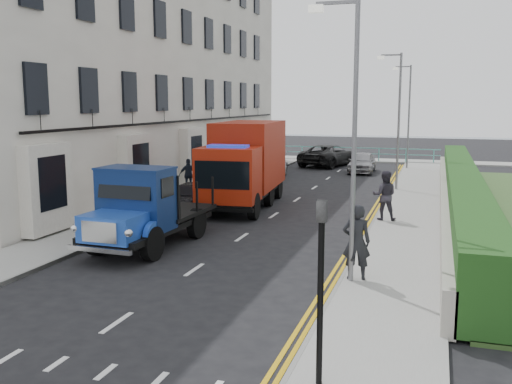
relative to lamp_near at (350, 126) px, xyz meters
name	(u,v)px	position (x,y,z in m)	size (l,w,h in m)	color
ground	(220,252)	(-4.18, 2.00, -4.00)	(120.00, 120.00, 0.00)	black
pavement_west	(188,196)	(-9.38, 11.00, -3.94)	(2.40, 38.00, 0.12)	gray
pavement_east	(412,208)	(1.12, 11.00, -3.94)	(2.60, 38.00, 0.12)	gray
promenade	(354,160)	(-4.18, 31.00, -3.94)	(30.00, 2.50, 0.12)	gray
sea_plane	(388,137)	(-4.18, 62.00, -4.00)	(120.00, 120.00, 0.00)	slate
terrace_west	(145,55)	(-13.65, 15.00, 3.17)	(6.31, 30.20, 14.25)	silver
garden_east	(460,191)	(3.03, 11.00, -3.10)	(1.45, 28.00, 1.75)	#B2AD9E
seafront_railing	(353,154)	(-4.18, 30.20, -3.42)	(13.00, 0.08, 1.11)	#59B2A5
lamp_near	(350,126)	(0.00, 0.00, 0.00)	(1.23, 0.18, 7.00)	slate
lamp_mid	(397,113)	(0.00, 16.00, 0.00)	(1.23, 0.18, 7.00)	slate
lamp_far	(407,111)	(0.00, 26.00, 0.00)	(1.23, 0.18, 7.00)	slate
traffic_signal	(321,265)	(0.42, -5.50, -1.92)	(0.16, 0.20, 3.10)	black
bedford_lorry	(140,213)	(-6.61, 1.41, -2.81)	(2.36, 5.55, 2.58)	black
red_lorry	(245,162)	(-5.97, 9.68, -2.03)	(2.99, 7.23, 3.69)	black
parked_car_front	(190,197)	(-7.78, 7.73, -3.37)	(1.49, 3.71, 1.26)	black
parked_car_mid	(223,182)	(-7.78, 11.62, -3.27)	(1.54, 4.42, 1.46)	#5C9BC7
parked_car_rear	(267,165)	(-7.78, 19.06, -3.24)	(2.12, 5.21, 1.51)	#ADADB2
seafront_car_left	(329,155)	(-5.39, 26.71, -3.22)	(2.57, 5.57, 1.55)	black
seafront_car_right	(362,162)	(-2.60, 23.47, -3.32)	(1.60, 3.98, 1.36)	#9E9DA1
pedestrian_east_near	(356,242)	(0.22, 0.15, -2.91)	(0.71, 0.46, 1.94)	black
pedestrian_east_far	(384,195)	(0.22, 7.90, -2.93)	(0.92, 0.72, 1.89)	#302D37
pedestrian_west_near	(189,175)	(-9.80, 12.11, -3.06)	(0.96, 0.40, 1.64)	black
pedestrian_west_far	(223,167)	(-9.38, 15.79, -3.01)	(0.85, 0.55, 1.74)	#463833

